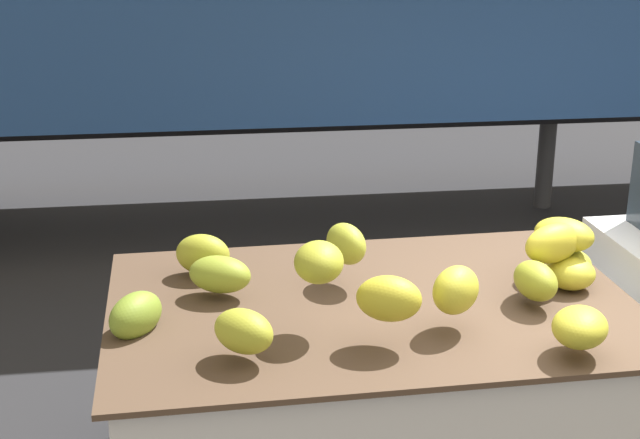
{
  "coord_description": "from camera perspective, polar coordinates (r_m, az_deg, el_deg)",
  "views": [
    {
      "loc": [
        -2.09,
        -4.5,
        3.09
      ],
      "look_at": [
        -1.49,
        0.38,
        1.39
      ],
      "focal_mm": 51.46,
      "sensor_mm": 36.0,
      "label": 1
    }
  ],
  "objects": [
    {
      "name": "curb_strip",
      "position": [
        13.84,
        1.88,
        6.56
      ],
      "size": [
        80.0,
        0.8,
        0.16
      ],
      "primitive_type": "cube",
      "color": "gray",
      "rests_on": "ground"
    }
  ]
}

